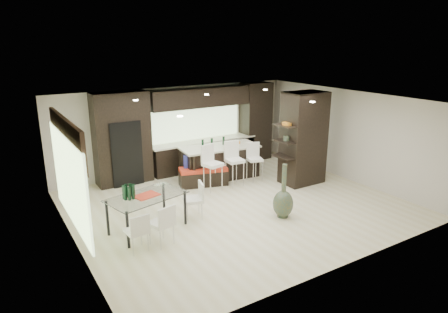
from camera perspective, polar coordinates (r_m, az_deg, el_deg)
ground at (r=10.43m, az=1.75°, el=-6.87°), size 8.00×8.00×0.00m
back_wall at (r=12.95m, az=-6.79°, el=3.93°), size 8.00×0.02×2.70m
left_wall at (r=8.55m, az=-21.20°, el=-3.67°), size 0.02×7.00×2.70m
right_wall at (r=12.57m, az=17.22°, el=2.93°), size 0.02×7.00×2.70m
ceiling at (r=9.69m, az=1.89°, el=7.97°), size 8.00×7.00×0.02m
window_left at (r=8.74m, az=-21.21°, el=-3.24°), size 0.04×3.20×1.90m
window_back at (r=13.13m, az=-4.37°, el=5.07°), size 3.40×0.04×1.20m
stone_accent at (r=8.50m, az=-21.63°, el=2.53°), size 0.08×3.00×0.80m
ceiling_spots at (r=9.90m, az=1.08°, el=8.04°), size 4.00×3.00×0.02m
back_cabinetry at (r=12.87m, az=-4.15°, el=3.93°), size 6.80×0.68×2.70m
refrigerator at (r=12.03m, az=-14.15°, el=0.62°), size 0.90×0.68×1.90m
partition_column at (r=11.85m, az=11.28°, el=2.57°), size 1.20×0.80×2.70m
kitchen_island at (r=12.27m, az=-0.64°, el=-0.77°), size 2.49×1.28×1.00m
stool_left at (r=11.21m, az=-1.61°, el=-2.30°), size 0.56×0.56×1.05m
stool_mid at (r=11.58m, az=1.53°, el=-1.70°), size 0.51×0.51×1.05m
stool_right at (r=12.01m, az=4.39°, el=-1.35°), size 0.51×0.51×0.93m
bench at (r=11.70m, az=-2.98°, el=-2.84°), size 1.49×0.90×0.54m
floor_vase at (r=9.59m, az=8.51°, el=-4.89°), size 0.60×0.60×1.33m
dining_table at (r=9.13m, az=-10.88°, el=-7.91°), size 1.87×1.34×0.81m
chair_near at (r=8.47m, az=-8.94°, el=-9.78°), size 0.55×0.55×0.82m
chair_far at (r=8.34m, az=-12.37°, el=-10.66°), size 0.44×0.44×0.76m
chair_end at (r=9.55m, az=-4.43°, el=-6.52°), size 0.55×0.55×0.82m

